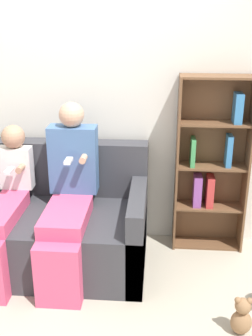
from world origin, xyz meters
name	(u,v)px	position (x,y,z in m)	size (l,w,h in m)	color
ground_plane	(65,304)	(0.00, 0.00, 0.00)	(14.00, 14.00, 0.00)	#B2A893
back_wall	(84,97)	(0.00, 1.06, 1.27)	(10.00, 0.06, 2.55)	silver
couch	(41,225)	(-0.30, 0.56, 0.32)	(1.71, 0.93, 0.94)	#38383D
adult_seated	(68,193)	(-0.04, 0.45, 0.67)	(0.38, 0.85, 1.31)	#DB4C75
child_seated	(5,204)	(-0.52, 0.40, 0.57)	(0.27, 0.88, 1.11)	#DB4C75
bookshelf	(211,164)	(1.08, 0.93, 0.75)	(0.59, 0.24, 1.49)	brown
teddy_bear	(242,317)	(1.20, -0.19, 0.13)	(0.14, 0.11, 0.28)	#936B47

